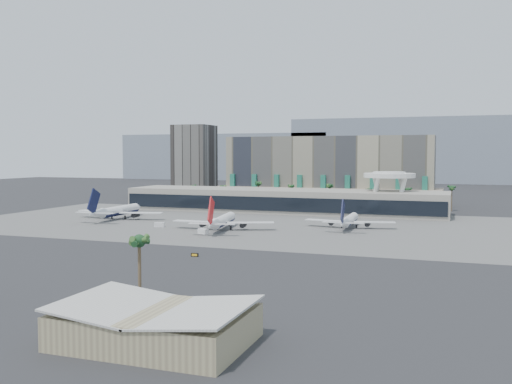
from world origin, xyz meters
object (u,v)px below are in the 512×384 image
(taxiway_sign, at_px, (195,255))
(airliner_centre, at_px, (222,221))
(airliner_right, at_px, (349,220))
(airliner_left, at_px, (117,211))
(service_vehicle_a, at_px, (159,225))
(service_vehicle_b, at_px, (203,231))

(taxiway_sign, bearing_deg, airliner_centre, 102.65)
(airliner_centre, relative_size, taxiway_sign, 18.20)
(airliner_centre, bearing_deg, airliner_right, 15.73)
(airliner_left, xyz_separation_m, service_vehicle_a, (33.29, -19.48, -3.01))
(service_vehicle_b, bearing_deg, airliner_left, 169.06)
(airliner_centre, bearing_deg, service_vehicle_a, 171.69)
(airliner_centre, bearing_deg, airliner_left, 153.40)
(service_vehicle_a, height_order, service_vehicle_b, service_vehicle_b)
(airliner_right, relative_size, service_vehicle_b, 9.95)
(service_vehicle_a, bearing_deg, airliner_right, 0.35)
(airliner_right, relative_size, service_vehicle_a, 9.54)
(airliner_left, height_order, service_vehicle_b, airliner_left)
(taxiway_sign, bearing_deg, airliner_left, 132.65)
(taxiway_sign, bearing_deg, service_vehicle_b, 109.40)
(airliner_left, xyz_separation_m, airliner_centre, (61.78, -18.81, -0.21))
(service_vehicle_a, distance_m, taxiway_sign, 72.88)
(service_vehicle_b, relative_size, taxiway_sign, 1.65)
(airliner_centre, xyz_separation_m, airliner_right, (47.61, 22.60, -0.40))
(service_vehicle_b, height_order, taxiway_sign, service_vehicle_b)
(airliner_right, bearing_deg, service_vehicle_b, -145.97)
(airliner_right, bearing_deg, service_vehicle_a, -164.54)
(airliner_left, xyz_separation_m, service_vehicle_b, (59.37, -31.99, -3.00))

